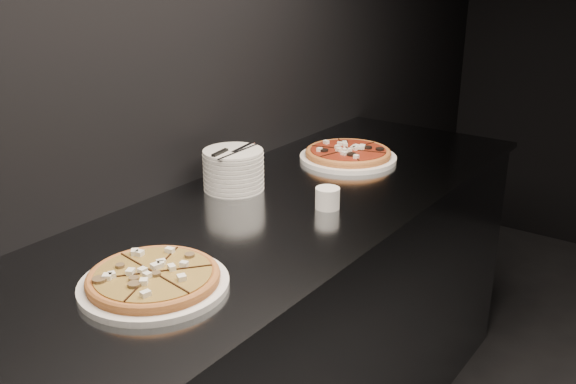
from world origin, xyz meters
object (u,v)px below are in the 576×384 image
Objects in this scene: pizza_mushroom at (154,279)px; pizza_tomato at (348,154)px; counter at (261,351)px; plate_stack at (233,169)px; cutlery at (232,151)px; ramekin at (327,197)px.

pizza_mushroom is 0.89× the size of pizza_tomato.
counter is 0.58m from plate_stack.
counter is at bearing 98.04° from pizza_mushroom.
counter is 11.79× the size of cutlery.
pizza_mushroom is 0.65m from ramekin.
pizza_tomato reaches higher than counter.
pizza_tomato is at bearing 73.18° from plate_stack.
ramekin is at bearing 0.25° from cutlery.
pizza_tomato is 0.52m from cutlery.
pizza_tomato is 0.48m from ramekin.
ramekin is (0.33, 0.05, -0.10)m from cutlery.
cutlery is (-0.20, 0.13, 0.59)m from counter.
ramekin reaches higher than pizza_tomato.
pizza_mushroom is 1.69× the size of cutlery.
pizza_mushroom is at bearing -83.05° from pizza_tomato.
pizza_tomato is 0.50m from plate_stack.
plate_stack is 0.07m from cutlery.
counter is 33.37× the size of ramekin.
counter is at bearing -40.04° from cutlery.
ramekin is at bearing -66.58° from pizza_tomato.
ramekin reaches higher than counter.
pizza_tomato is 2.03× the size of plate_stack.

